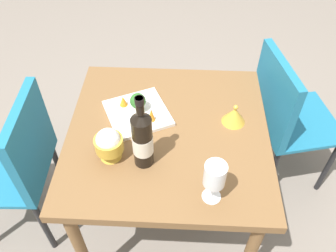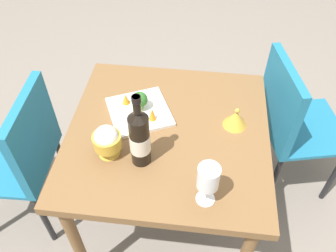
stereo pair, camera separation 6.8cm
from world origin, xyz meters
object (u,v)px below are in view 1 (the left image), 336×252
object	(u,v)px
rice_bowl_lid	(234,115)
serving_plate	(138,113)
chair_near_window	(283,112)
wine_bottle	(142,139)
chair_by_wall	(22,159)
wine_glass	(215,176)
broccoli_floret	(138,101)
carrot_garnish_left	(123,101)
rice_bowl	(109,144)
carrot_garnish_right	(151,115)

from	to	relation	value
rice_bowl_lid	serving_plate	size ratio (longest dim) A/B	0.30
chair_near_window	wine_bottle	xyz separation A→B (m)	(-0.67, -0.50, 0.33)
chair_by_wall	serving_plate	size ratio (longest dim) A/B	2.55
wine_bottle	serving_plate	size ratio (longest dim) A/B	0.99
chair_by_wall	wine_glass	world-z (taller)	wine_glass
serving_plate	broccoli_floret	bearing A→B (deg)	76.71
wine_bottle	wine_glass	bearing A→B (deg)	-30.02
broccoli_floret	carrot_garnish_left	world-z (taller)	broccoli_floret
rice_bowl	broccoli_floret	bearing A→B (deg)	71.73
carrot_garnish_left	rice_bowl_lid	bearing A→B (deg)	-7.35
carrot_garnish_right	wine_bottle	bearing A→B (deg)	-93.45
rice_bowl_lid	serving_plate	world-z (taller)	rice_bowl_lid
rice_bowl	rice_bowl_lid	size ratio (longest dim) A/B	1.42
wine_bottle	wine_glass	world-z (taller)	wine_bottle
wine_glass	carrot_garnish_left	xyz separation A→B (m)	(-0.37, 0.44, -0.09)
rice_bowl_lid	broccoli_floret	bearing A→B (deg)	175.07
wine_bottle	carrot_garnish_right	world-z (taller)	wine_bottle
chair_by_wall	carrot_garnish_right	world-z (taller)	chair_by_wall
rice_bowl	broccoli_floret	distance (m)	0.26
chair_near_window	broccoli_floret	bearing A→B (deg)	-84.73
rice_bowl_lid	chair_near_window	bearing A→B (deg)	41.67
serving_plate	broccoli_floret	world-z (taller)	broccoli_floret
rice_bowl	broccoli_floret	world-z (taller)	rice_bowl
wine_glass	rice_bowl	world-z (taller)	wine_glass
wine_bottle	wine_glass	size ratio (longest dim) A/B	1.83
chair_by_wall	carrot_garnish_left	xyz separation A→B (m)	(0.47, 0.16, 0.24)
chair_near_window	rice_bowl	world-z (taller)	rice_bowl
chair_by_wall	wine_glass	bearing A→B (deg)	-110.53
wine_glass	carrot_garnish_left	distance (m)	0.58
wine_bottle	carrot_garnish_left	bearing A→B (deg)	111.95
broccoli_floret	carrot_garnish_right	size ratio (longest dim) A/B	1.38
chair_by_wall	chair_near_window	bearing A→B (deg)	-75.69
chair_near_window	carrot_garnish_left	size ratio (longest dim) A/B	16.92
chair_by_wall	carrot_garnish_right	distance (m)	0.65
chair_near_window	wine_glass	distance (m)	0.84
chair_near_window	rice_bowl_lid	size ratio (longest dim) A/B	8.50
chair_near_window	wine_bottle	distance (m)	0.90
chair_near_window	wine_bottle	size ratio (longest dim) A/B	2.59
serving_plate	rice_bowl_lid	bearing A→B (deg)	-2.99
chair_by_wall	carrot_garnish_right	xyz separation A→B (m)	(0.60, 0.08, 0.24)
serving_plate	wine_bottle	bearing A→B (deg)	-78.21
serving_plate	broccoli_floret	size ratio (longest dim) A/B	3.88
chair_by_wall	wine_glass	distance (m)	0.94
rice_bowl_lid	carrot_garnish_left	xyz separation A→B (m)	(-0.48, 0.06, 0.00)
wine_glass	carrot_garnish_right	size ratio (longest dim) A/B	2.87
chair_near_window	carrot_garnish_left	bearing A→B (deg)	-88.01
serving_plate	carrot_garnish_left	bearing A→B (deg)	148.39
rice_bowl_lid	chair_by_wall	bearing A→B (deg)	-174.02
chair_by_wall	rice_bowl_lid	bearing A→B (deg)	-86.26
serving_plate	broccoli_floret	xyz separation A→B (m)	(0.00, 0.01, 0.06)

